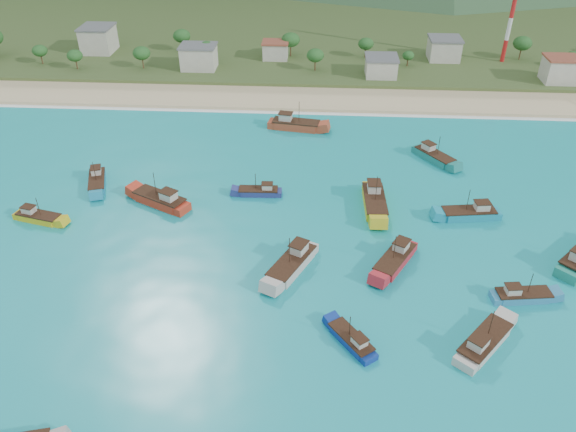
# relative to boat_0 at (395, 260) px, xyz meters

# --- Properties ---
(ground) EXTENTS (600.00, 600.00, 0.00)m
(ground) POSITION_rel_boat_0_xyz_m (-23.10, -9.63, -0.78)
(ground) COLOR #0C7B8E
(ground) RESTS_ON ground
(beach) EXTENTS (400.00, 18.00, 1.20)m
(beach) POSITION_rel_boat_0_xyz_m (-23.10, 69.37, -0.78)
(beach) COLOR beige
(beach) RESTS_ON ground
(land) EXTENTS (400.00, 110.00, 2.40)m
(land) POSITION_rel_boat_0_xyz_m (-23.10, 130.37, -0.78)
(land) COLOR #385123
(land) RESTS_ON ground
(surf_line) EXTENTS (400.00, 2.50, 0.08)m
(surf_line) POSITION_rel_boat_0_xyz_m (-23.10, 59.87, -0.78)
(surf_line) COLOR white
(surf_line) RESTS_ON ground
(village) EXTENTS (209.38, 29.21, 7.39)m
(village) POSITION_rel_boat_0_xyz_m (-8.39, 93.57, 3.84)
(village) COLOR beige
(village) RESTS_ON ground
(vegetation) EXTENTS (277.75, 25.46, 8.86)m
(vegetation) POSITION_rel_boat_0_xyz_m (-23.01, 93.94, 4.37)
(vegetation) COLOR #235623
(vegetation) RESTS_ON ground
(boat_0) EXTENTS (8.29, 11.11, 6.48)m
(boat_0) POSITION_rel_boat_0_xyz_m (0.00, 0.00, 0.00)
(boat_0) COLOR #B0232D
(boat_0) RESTS_ON ground
(boat_1) EXTENTS (8.75, 10.38, 6.25)m
(boat_1) POSITION_rel_boat_0_xyz_m (11.78, 36.41, -0.04)
(boat_1) COLOR #1A7670
(boat_1) RESTS_ON ground
(boat_4) EXTENTS (8.53, 2.79, 4.99)m
(boat_4) POSITION_rel_boat_0_xyz_m (-24.09, 19.99, -0.27)
(boat_4) COLOR navy
(boat_4) RESTS_ON ground
(boat_5) EXTENTS (11.01, 4.56, 6.31)m
(boat_5) POSITION_rel_boat_0_xyz_m (14.82, 14.39, -0.03)
(boat_5) COLOR teal
(boat_5) RESTS_ON ground
(boat_6) EXTENTS (4.09, 12.66, 7.42)m
(boat_6) POSITION_rel_boat_0_xyz_m (-2.20, 17.08, 0.17)
(boat_6) COLOR gold
(boat_6) RESTS_ON ground
(boat_7) EXTENTS (5.83, 10.35, 5.87)m
(boat_7) POSITION_rel_boat_0_xyz_m (-56.62, 21.71, -0.11)
(boat_7) COLOR teal
(boat_7) RESTS_ON ground
(boat_9) EXTENTS (8.31, 12.15, 6.98)m
(boat_9) POSITION_rel_boat_0_xyz_m (-16.48, -2.16, 0.09)
(boat_9) COLOR #BFB4AC
(boat_9) RESTS_ON ground
(boat_11) EXTENTS (12.83, 5.56, 7.33)m
(boat_11) POSITION_rel_boat_0_xyz_m (-18.74, 50.23, 0.16)
(boat_11) COLOR #A43F25
(boat_11) RESTS_ON ground
(boat_13) EXTENTS (9.25, 3.75, 5.31)m
(boat_13) POSITION_rel_boat_0_xyz_m (18.06, -7.36, -0.21)
(boat_13) COLOR teal
(boat_13) RESTS_ON ground
(boat_14) EXTENTS (12.04, 8.62, 6.96)m
(boat_14) POSITION_rel_boat_0_xyz_m (-42.16, 15.28, 0.09)
(boat_14) COLOR #B6301B
(boat_14) RESTS_ON ground
(boat_17) EXTENTS (6.87, 8.07, 4.87)m
(boat_17) POSITION_rel_boat_0_xyz_m (-7.52, -17.81, -0.29)
(boat_17) COLOR navy
(boat_17) RESTS_ON ground
(boat_21) EXTENTS (9.53, 10.40, 6.45)m
(boat_21) POSITION_rel_boat_0_xyz_m (10.16, -17.42, -0.00)
(boat_21) COLOR #BDB7AB
(boat_21) RESTS_ON ground
(boat_22) EXTENTS (9.37, 4.75, 5.32)m
(boat_22) POSITION_rel_boat_0_xyz_m (-62.88, 8.68, -0.21)
(boat_22) COLOR gold
(boat_22) RESTS_ON ground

